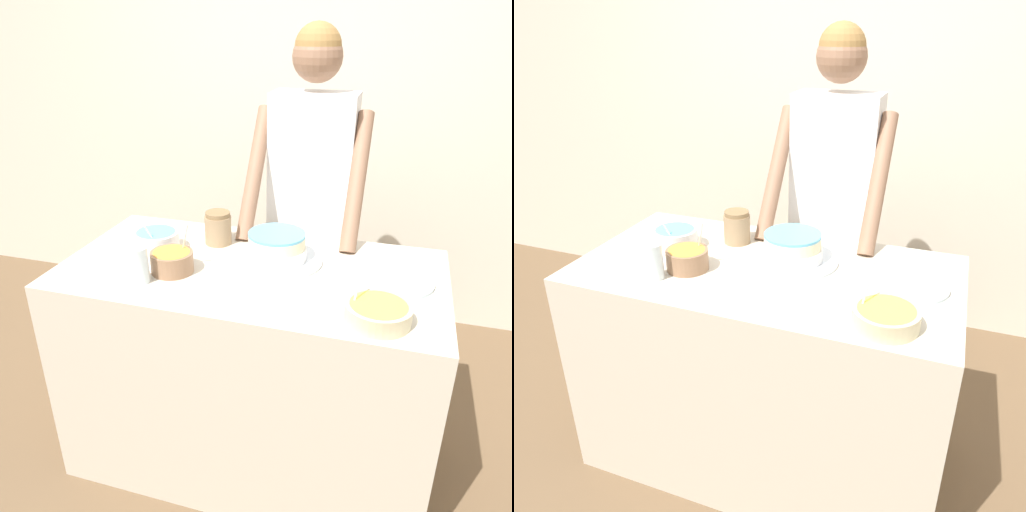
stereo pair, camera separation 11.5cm
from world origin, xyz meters
The scene contains 10 objects.
wall_back centered at (0.00, 1.78, 1.30)m, with size 10.00×0.05×2.60m.
counter centered at (0.00, 0.38, 0.46)m, with size 1.44×0.75×0.92m.
person_baker centered at (0.11, 0.95, 1.09)m, with size 0.51×0.48×1.77m.
cake centered at (0.08, 0.46, 0.97)m, with size 0.36×0.36×0.12m.
frosting_bowl_blue centered at (-0.41, 0.42, 0.96)m, with size 0.18×0.18×0.14m.
frosting_bowl_yellow centered at (0.49, 0.13, 0.95)m, with size 0.21×0.21×0.19m.
frosting_bowl_orange centered at (-0.27, 0.26, 0.96)m, with size 0.16×0.16×0.19m.
drinking_glass centered at (-0.34, 0.15, 0.99)m, with size 0.06×0.06×0.14m.
ceramic_plate centered at (0.53, 0.41, 0.92)m, with size 0.27×0.27×0.01m.
stoneware_jar centered at (-0.20, 0.56, 0.99)m, with size 0.11×0.11×0.14m.
Camera 2 is at (0.61, -1.20, 1.76)m, focal length 35.00 mm.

